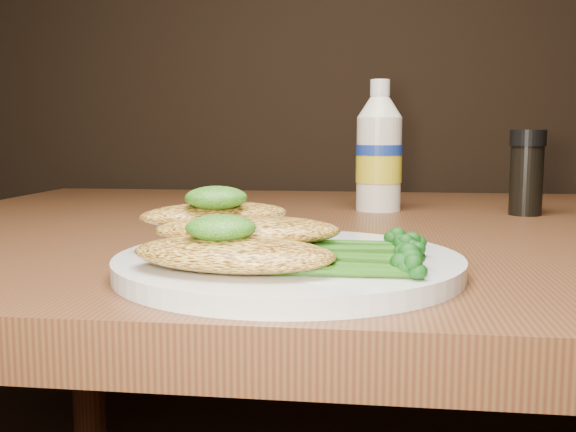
# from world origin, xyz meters

# --- Properties ---
(plate) EXTENTS (0.25, 0.25, 0.01)m
(plate) POSITION_xyz_m (-0.11, 0.79, 0.76)
(plate) COLOR silver
(plate) RESTS_ON dining_table
(chicken_front) EXTENTS (0.14, 0.09, 0.02)m
(chicken_front) POSITION_xyz_m (-0.13, 0.73, 0.77)
(chicken_front) COLOR gold
(chicken_front) RESTS_ON plate
(chicken_mid) EXTENTS (0.14, 0.08, 0.02)m
(chicken_mid) POSITION_xyz_m (-0.13, 0.77, 0.78)
(chicken_mid) COLOR gold
(chicken_mid) RESTS_ON plate
(chicken_back) EXTENTS (0.13, 0.11, 0.02)m
(chicken_back) POSITION_xyz_m (-0.17, 0.81, 0.79)
(chicken_back) COLOR gold
(chicken_back) RESTS_ON plate
(pesto_front) EXTENTS (0.05, 0.04, 0.02)m
(pesto_front) POSITION_xyz_m (-0.14, 0.73, 0.79)
(pesto_front) COLOR #0B3808
(pesto_front) RESTS_ON chicken_front
(pesto_back) EXTENTS (0.06, 0.05, 0.02)m
(pesto_back) POSITION_xyz_m (-0.16, 0.79, 0.80)
(pesto_back) COLOR #0B3808
(pesto_back) RESTS_ON chicken_back
(broccolini_bundle) EXTENTS (0.15, 0.13, 0.02)m
(broccolini_bundle) POSITION_xyz_m (-0.06, 0.76, 0.77)
(broccolini_bundle) COLOR #235512
(broccolini_bundle) RESTS_ON plate
(mayo_bottle) EXTENTS (0.08, 0.08, 0.17)m
(mayo_bottle) POSITION_xyz_m (-0.04, 1.18, 0.83)
(mayo_bottle) COLOR silver
(mayo_bottle) RESTS_ON dining_table
(pepper_grinder) EXTENTS (0.05, 0.05, 0.10)m
(pepper_grinder) POSITION_xyz_m (0.14, 1.16, 0.80)
(pepper_grinder) COLOR black
(pepper_grinder) RESTS_ON dining_table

